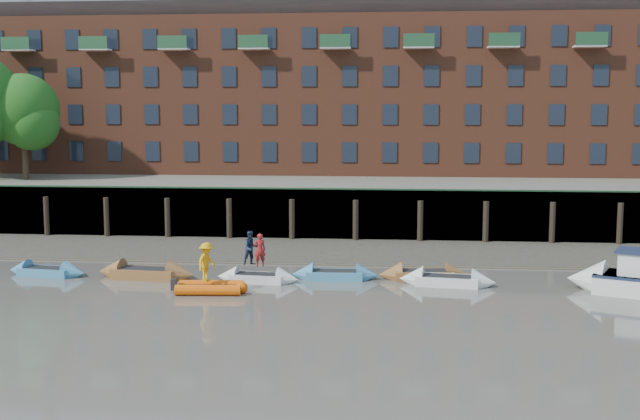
# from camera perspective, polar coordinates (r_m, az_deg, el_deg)

# --- Properties ---
(ground) EXTENTS (220.00, 220.00, 0.00)m
(ground) POSITION_cam_1_polar(r_m,az_deg,el_deg) (29.20, -3.58, -9.22)
(ground) COLOR #5C574F
(ground) RESTS_ON ground
(foreshore) EXTENTS (110.00, 8.00, 0.50)m
(foreshore) POSITION_cam_1_polar(r_m,az_deg,el_deg) (46.60, -0.15, -2.96)
(foreshore) COLOR #3D382F
(foreshore) RESTS_ON ground
(mud_band) EXTENTS (110.00, 1.60, 0.10)m
(mud_band) POSITION_cam_1_polar(r_m,az_deg,el_deg) (43.28, -0.58, -3.76)
(mud_band) COLOR #4C4336
(mud_band) RESTS_ON ground
(river_wall) EXTENTS (110.00, 1.23, 3.30)m
(river_wall) POSITION_cam_1_polar(r_m,az_deg,el_deg) (50.67, 0.33, -0.31)
(river_wall) COLOR #2D2A26
(river_wall) RESTS_ON ground
(bank_terrace) EXTENTS (110.00, 28.00, 3.20)m
(bank_terrace) POSITION_cam_1_polar(r_m,az_deg,el_deg) (64.15, 1.39, 1.29)
(bank_terrace) COLOR #5E594D
(bank_terrace) RESTS_ON ground
(apartment_terrace) EXTENTS (80.60, 15.56, 20.98)m
(apartment_terrace) POSITION_cam_1_polar(r_m,az_deg,el_deg) (64.95, 1.49, 11.28)
(apartment_terrace) COLOR brown
(apartment_terrace) RESTS_ON bank_terrace
(rowboat_1) EXTENTS (4.25, 1.76, 1.20)m
(rowboat_1) POSITION_cam_1_polar(r_m,az_deg,el_deg) (42.14, -18.86, -4.16)
(rowboat_1) COLOR teal
(rowboat_1) RESTS_ON ground
(rowboat_2) EXTENTS (5.07, 1.96, 1.44)m
(rowboat_2) POSITION_cam_1_polar(r_m,az_deg,el_deg) (40.24, -12.27, -4.41)
(rowboat_2) COLOR brown
(rowboat_2) RESTS_ON ground
(rowboat_3) EXTENTS (4.10, 1.57, 1.16)m
(rowboat_3) POSITION_cam_1_polar(r_m,az_deg,el_deg) (38.59, -4.46, -4.83)
(rowboat_3) COLOR silver
(rowboat_3) RESTS_ON ground
(rowboat_4) EXTENTS (4.25, 1.35, 1.22)m
(rowboat_4) POSITION_cam_1_polar(r_m,az_deg,el_deg) (39.11, 1.05, -4.63)
(rowboat_4) COLOR teal
(rowboat_4) RESTS_ON ground
(rowboat_5) EXTENTS (4.50, 1.69, 1.27)m
(rowboat_5) POSITION_cam_1_polar(r_m,az_deg,el_deg) (39.41, 7.38, -4.58)
(rowboat_5) COLOR brown
(rowboat_5) RESTS_ON ground
(rowboat_6) EXTENTS (4.65, 1.91, 1.31)m
(rowboat_6) POSITION_cam_1_polar(r_m,az_deg,el_deg) (38.23, 9.03, -4.98)
(rowboat_6) COLOR silver
(rowboat_6) RESTS_ON ground
(rib_tender) EXTENTS (3.24, 1.71, 0.55)m
(rib_tender) POSITION_cam_1_polar(r_m,az_deg,el_deg) (36.58, -7.65, -5.49)
(rib_tender) COLOR #DD5308
(rib_tender) RESTS_ON ground
(motor_launch) EXTENTS (6.52, 4.32, 2.57)m
(motor_launch) POSITION_cam_1_polar(r_m,az_deg,el_deg) (38.58, 21.13, -4.63)
(motor_launch) COLOR silver
(motor_launch) RESTS_ON ground
(person_rower_a) EXTENTS (0.67, 0.55, 1.58)m
(person_rower_a) POSITION_cam_1_polar(r_m,az_deg,el_deg) (38.31, -4.31, -2.84)
(person_rower_a) COLOR maroon
(person_rower_a) RESTS_ON rowboat_3
(person_rower_b) EXTENTS (1.01, 0.95, 1.65)m
(person_rower_b) POSITION_cam_1_polar(r_m,az_deg,el_deg) (38.62, -4.93, -2.71)
(person_rower_b) COLOR #19233F
(person_rower_b) RESTS_ON rowboat_3
(person_rib_crew) EXTENTS (1.03, 1.31, 1.78)m
(person_rib_crew) POSITION_cam_1_polar(r_m,az_deg,el_deg) (36.40, -8.07, -3.69)
(person_rib_crew) COLOR orange
(person_rib_crew) RESTS_ON rib_tender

